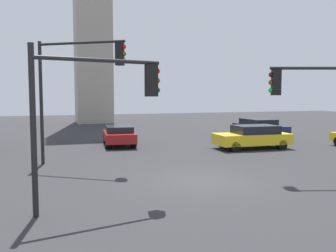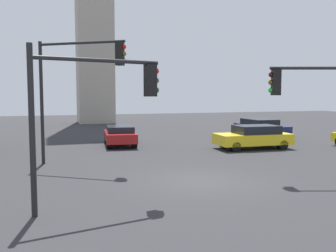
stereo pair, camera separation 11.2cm
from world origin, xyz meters
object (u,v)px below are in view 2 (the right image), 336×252
at_px(traffic_light_0, 77,75).
at_px(car_3, 120,135).
at_px(traffic_light_1, 316,96).
at_px(car_2, 261,128).
at_px(traffic_light_2, 98,96).
at_px(car_0, 254,137).

bearing_deg(traffic_light_0, car_3, 97.81).
height_order(traffic_light_0, traffic_light_1, traffic_light_0).
relative_size(car_2, car_3, 1.11).
xyz_separation_m(car_2, car_3, (-11.00, -0.68, -0.08)).
height_order(traffic_light_2, car_3, traffic_light_2).
height_order(traffic_light_0, car_3, traffic_light_0).
bearing_deg(traffic_light_1, traffic_light_0, -14.43).
height_order(traffic_light_2, car_0, traffic_light_2).
xyz_separation_m(traffic_light_0, traffic_light_2, (0.06, -6.51, -0.93)).
bearing_deg(car_0, car_2, -123.83).
relative_size(traffic_light_0, traffic_light_2, 1.24).
relative_size(car_0, car_2, 0.99).
bearing_deg(traffic_light_0, traffic_light_2, -54.80).
xyz_separation_m(traffic_light_0, car_3, (3.12, 6.16, -3.53)).
bearing_deg(traffic_light_1, traffic_light_2, 24.75).
height_order(traffic_light_0, car_0, traffic_light_0).
distance_m(car_0, car_2, 5.78).
relative_size(traffic_light_1, car_2, 0.96).
bearing_deg(traffic_light_2, car_0, 28.00).
bearing_deg(traffic_light_1, car_2, -95.41).
bearing_deg(traffic_light_2, traffic_light_1, -5.23).
bearing_deg(car_0, traffic_light_2, 42.37).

